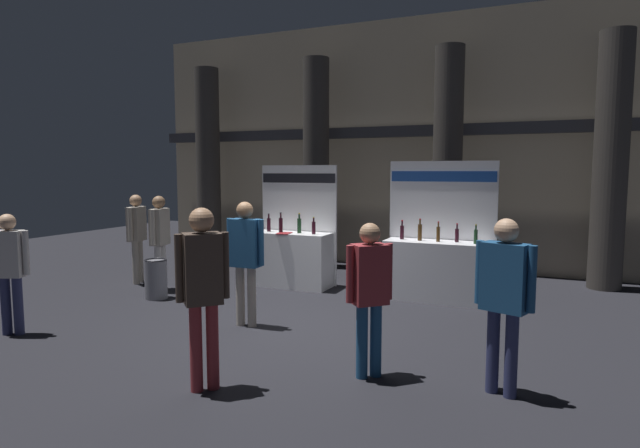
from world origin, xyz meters
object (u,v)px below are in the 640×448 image
object	(u,v)px
visitor_2	(203,281)
visitor_5	(369,286)
visitor_0	(504,290)
visitor_6	(245,252)
visitor_3	(160,234)
exhibitor_booth_0	(292,254)
visitor_1	(10,264)
exhibitor_booth_1	(437,265)
visitor_4	(137,230)
trash_bin	(156,279)

from	to	relation	value
visitor_2	visitor_5	bearing A→B (deg)	169.04
visitor_0	visitor_6	size ratio (longest dim) A/B	0.99
visitor_0	visitor_3	distance (m)	6.59
exhibitor_booth_0	visitor_2	distance (m)	4.87
visitor_3	visitor_1	bearing A→B (deg)	-12.22
exhibitor_booth_1	visitor_4	distance (m)	5.75
visitor_3	visitor_5	distance (m)	5.40
trash_bin	visitor_4	bearing A→B (deg)	144.16
visitor_5	visitor_6	size ratio (longest dim) A/B	0.94
visitor_5	visitor_6	world-z (taller)	visitor_6
visitor_0	visitor_2	distance (m)	2.95
exhibitor_booth_1	trash_bin	world-z (taller)	exhibitor_booth_1
exhibitor_booth_0	visitor_6	world-z (taller)	exhibitor_booth_0
trash_bin	visitor_5	xyz separation A→B (m)	(4.46, -1.85, 0.65)
visitor_0	visitor_5	world-z (taller)	visitor_0
visitor_1	visitor_4	world-z (taller)	visitor_4
exhibitor_booth_1	visitor_2	size ratio (longest dim) A/B	1.28
visitor_3	visitor_4	size ratio (longest dim) A/B	1.00
exhibitor_booth_0	visitor_6	distance (m)	2.70
visitor_1	visitor_6	bearing A→B (deg)	-173.29
exhibitor_booth_0	visitor_3	distance (m)	2.48
exhibitor_booth_1	visitor_1	xyz separation A→B (m)	(-4.87, -4.20, 0.35)
visitor_2	visitor_4	xyz separation A→B (m)	(-4.23, 3.68, -0.07)
visitor_1	visitor_6	size ratio (longest dim) A/B	0.92
trash_bin	visitor_6	size ratio (longest dim) A/B	0.39
visitor_2	visitor_5	world-z (taller)	visitor_2
exhibitor_booth_0	visitor_3	world-z (taller)	exhibitor_booth_0
trash_bin	visitor_0	world-z (taller)	visitor_0
visitor_1	visitor_3	xyz separation A→B (m)	(0.03, 2.92, 0.08)
visitor_0	visitor_4	size ratio (longest dim) A/B	1.01
trash_bin	exhibitor_booth_0	bearing A→B (deg)	46.93
trash_bin	visitor_2	world-z (taller)	visitor_2
exhibitor_booth_1	visitor_5	world-z (taller)	exhibitor_booth_1
visitor_1	visitor_4	size ratio (longest dim) A/B	0.94
trash_bin	visitor_2	xyz separation A→B (m)	(3.05, -2.83, 0.77)
exhibitor_booth_0	visitor_5	world-z (taller)	exhibitor_booth_0
visitor_0	visitor_5	bearing A→B (deg)	23.46
visitor_0	visitor_3	xyz separation A→B (m)	(-6.16, 2.32, -0.01)
visitor_1	visitor_5	xyz separation A→B (m)	(4.86, 0.51, 0.03)
visitor_5	visitor_0	bearing A→B (deg)	-39.07
exhibitor_booth_1	visitor_3	size ratio (longest dim) A/B	1.36
visitor_2	visitor_6	distance (m)	2.19
visitor_4	visitor_0	bearing A→B (deg)	-127.70
visitor_6	visitor_1	bearing A→B (deg)	-150.65
visitor_2	visitor_4	size ratio (longest dim) A/B	1.06
exhibitor_booth_1	trash_bin	xyz separation A→B (m)	(-4.47, -1.84, -0.26)
exhibitor_booth_1	visitor_6	xyz separation A→B (m)	(-2.19, -2.61, 0.45)
exhibitor_booth_0	visitor_4	size ratio (longest dim) A/B	1.33
exhibitor_booth_1	visitor_5	distance (m)	3.71
trash_bin	visitor_2	distance (m)	4.23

